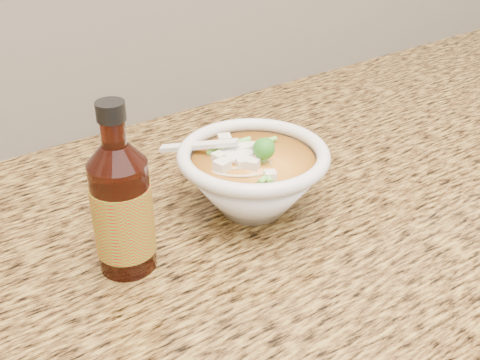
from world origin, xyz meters
TOP-DOWN VIEW (x-y plane):
  - counter_slab at (0.00, 1.68)m, footprint 4.00×0.68m
  - soup_bowl at (0.02, 1.67)m, footprint 0.19×0.19m
  - hot_sauce_bottle at (-0.16, 1.66)m, footprint 0.07×0.07m

SIDE VIEW (x-z plane):
  - counter_slab at x=0.00m, z-range 0.86..0.90m
  - soup_bowl at x=0.02m, z-range 0.89..1.00m
  - hot_sauce_bottle at x=-0.16m, z-range 0.88..1.07m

